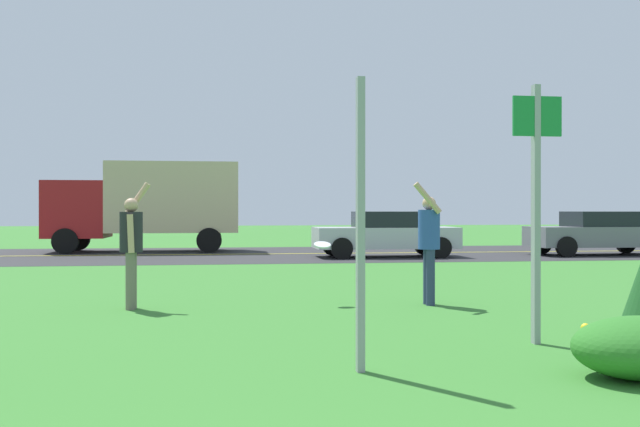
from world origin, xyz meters
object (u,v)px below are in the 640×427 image
Objects in this scene: sign_post_near_path at (360,224)px; car_silver_center_left at (386,234)px; sign_post_by_roadside at (536,188)px; box_truck_red at (148,202)px; person_catcher_blue_shirt at (429,239)px; car_gray_leftmost at (598,233)px; person_thrower_dark_shirt at (131,242)px; frisbee_white at (322,245)px.

car_silver_center_left is (4.01, 15.96, -0.61)m from sign_post_near_path.
sign_post_near_path is 2.47m from sign_post_by_roadside.
box_truck_red is (-3.78, 20.11, 0.46)m from sign_post_near_path.
person_catcher_blue_shirt is (-0.21, 3.38, -0.70)m from sign_post_by_roadside.
sign_post_by_roadside reaches higher than sign_post_near_path.
sign_post_by_roadside reaches higher than car_silver_center_left.
car_silver_center_left is (-7.23, 0.00, 0.00)m from car_gray_leftmost.
person_thrower_dark_shirt is 13.13m from car_silver_center_left.
car_gray_leftmost is (11.25, 15.96, -0.61)m from sign_post_near_path.
person_catcher_blue_shirt reaches higher than car_silver_center_left.
person_thrower_dark_shirt is at bearing -176.72° from frisbee_white.
person_thrower_dark_shirt is at bearing 143.49° from sign_post_by_roadside.
sign_post_near_path is 0.94× the size of sign_post_by_roadside.
box_truck_red is at bearing 151.95° from car_silver_center_left.
car_silver_center_left is at bearing 75.88° from sign_post_near_path.
sign_post_near_path is 0.60× the size of car_silver_center_left.
frisbee_white is at bearing 85.89° from sign_post_near_path.
box_truck_red is at bearing 107.41° from sign_post_by_roadside.
person_catcher_blue_shirt is 0.43× the size of car_gray_leftmost.
car_gray_leftmost is at bearing 58.68° from sign_post_by_roadside.
person_catcher_blue_shirt is (1.98, 4.45, -0.32)m from sign_post_near_path.
frisbee_white is at bearing -134.27° from car_gray_leftmost.
person_thrower_dark_shirt is at bearing -85.55° from box_truck_red.
box_truck_red reaches higher than person_thrower_dark_shirt.
car_silver_center_left is (2.03, 11.50, -0.28)m from person_catcher_blue_shirt.
car_silver_center_left is at bearing 180.00° from car_gray_leftmost.
sign_post_by_roadside is 19.94m from box_truck_red.
car_silver_center_left reaches higher than frisbee_white.
sign_post_by_roadside is 4.20m from frisbee_white.
sign_post_near_path reaches higher than person_thrower_dark_shirt.
frisbee_white is 11.78m from car_silver_center_left.
car_silver_center_left is 0.67× the size of box_truck_red.
box_truck_red is (-5.76, 15.65, 0.78)m from person_catcher_blue_shirt.
car_silver_center_left is at bearing 79.97° from person_catcher_blue_shirt.
sign_post_by_roadside is 10.68× the size of frisbee_white.
box_truck_red is (-4.12, 15.34, 0.87)m from frisbee_white.
car_gray_leftmost is 7.23m from car_silver_center_left.
box_truck_red is (-7.79, 4.15, 1.06)m from car_silver_center_left.
car_gray_leftmost is 15.62m from box_truck_red.
box_truck_red reaches higher than sign_post_near_path.
sign_post_by_roadside is at bearing 26.22° from sign_post_near_path.
sign_post_near_path is 10.04× the size of frisbee_white.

